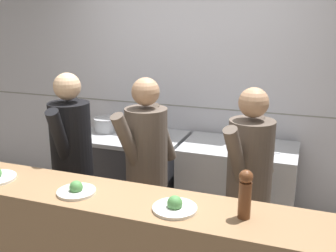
{
  "coord_description": "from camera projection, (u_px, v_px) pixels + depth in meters",
  "views": [
    {
      "loc": [
        1.1,
        -2.25,
        2.06
      ],
      "look_at": [
        0.0,
        0.77,
        1.15
      ],
      "focal_mm": 42.0,
      "sensor_mm": 36.0,
      "label": 1
    }
  ],
  "objects": [
    {
      "name": "oven_range",
      "position": [
        132.0,
        176.0,
        4.07
      ],
      "size": [
        1.05,
        0.71,
        0.89
      ],
      "color": "#38383D",
      "rests_on": "ground_plane"
    },
    {
      "name": "chef_head_cook",
      "position": [
        72.0,
        160.0,
        3.23
      ],
      "size": [
        0.39,
        0.71,
        1.63
      ],
      "rotation": [
        0.0,
        0.0,
        0.2
      ],
      "color": "black",
      "rests_on": "ground_plane"
    },
    {
      "name": "chef_sous",
      "position": [
        147.0,
        168.0,
        3.1
      ],
      "size": [
        0.42,
        0.7,
        1.61
      ],
      "rotation": [
        0.0,
        0.0,
        -0.33
      ],
      "color": "black",
      "rests_on": "ground_plane"
    },
    {
      "name": "chef_line",
      "position": [
        249.0,
        183.0,
        2.84
      ],
      "size": [
        0.41,
        0.68,
        1.59
      ],
      "rotation": [
        0.0,
        0.0,
        -0.34
      ],
      "color": "black",
      "rests_on": "ground_plane"
    },
    {
      "name": "wall_back_tiled",
      "position": [
        195.0,
        92.0,
        4.03
      ],
      "size": [
        8.0,
        0.06,
        2.6
      ],
      "color": "silver",
      "rests_on": "ground_plane"
    },
    {
      "name": "pepper_mill",
      "position": [
        245.0,
        193.0,
        2.09
      ],
      "size": [
        0.08,
        0.08,
        0.28
      ],
      "color": "brown",
      "rests_on": "pass_counter"
    },
    {
      "name": "stock_pot",
      "position": [
        106.0,
        124.0,
        4.07
      ],
      "size": [
        0.25,
        0.25,
        0.14
      ],
      "color": "#B7BABF",
      "rests_on": "oven_range"
    },
    {
      "name": "chefs_knife",
      "position": [
        256.0,
        153.0,
        3.38
      ],
      "size": [
        0.33,
        0.17,
        0.02
      ],
      "color": "#B7BABF",
      "rests_on": "prep_counter"
    },
    {
      "name": "mixing_bowl_steel",
      "position": [
        237.0,
        143.0,
        3.54
      ],
      "size": [
        0.27,
        0.27,
        0.08
      ],
      "color": "#B7BABF",
      "rests_on": "prep_counter"
    },
    {
      "name": "plated_dish_appetiser",
      "position": [
        76.0,
        190.0,
        2.42
      ],
      "size": [
        0.24,
        0.24,
        0.08
      ],
      "color": "white",
      "rests_on": "pass_counter"
    },
    {
      "name": "plated_dish_dessert",
      "position": [
        175.0,
        206.0,
        2.21
      ],
      "size": [
        0.25,
        0.25,
        0.09
      ],
      "color": "white",
      "rests_on": "pass_counter"
    },
    {
      "name": "prep_counter",
      "position": [
        237.0,
        192.0,
        3.71
      ],
      "size": [
        1.04,
        0.65,
        0.91
      ],
      "color": "#B7BABF",
      "rests_on": "ground_plane"
    },
    {
      "name": "sauce_pot",
      "position": [
        152.0,
        131.0,
        3.83
      ],
      "size": [
        0.27,
        0.27,
        0.15
      ],
      "color": "#2D2D33",
      "rests_on": "oven_range"
    }
  ]
}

